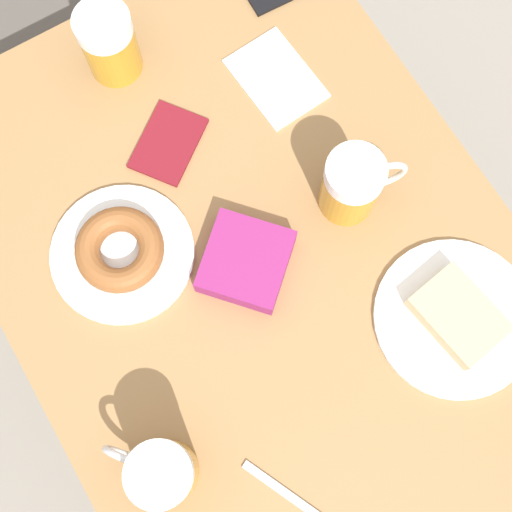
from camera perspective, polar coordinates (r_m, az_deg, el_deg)
ground_plane at (r=1.79m, az=0.00°, el=-5.94°), size 8.00×8.00×0.00m
table at (r=1.16m, az=0.00°, el=-1.01°), size 0.77×1.05×0.70m
plate_with_cake at (r=1.11m, az=15.72°, el=-4.73°), size 0.24×0.24×0.04m
plate_with_donut at (r=1.10m, az=-10.77°, el=0.37°), size 0.22×0.22×0.05m
beer_mug_left at (r=1.01m, az=-7.57°, el=-16.75°), size 0.10×0.12×0.13m
beer_mug_center at (r=1.08m, az=7.76°, el=5.65°), size 0.13×0.09×0.13m
beer_mug_right at (r=1.20m, az=-11.65°, el=16.47°), size 0.10×0.12×0.13m
napkin_folded at (r=1.21m, az=1.61°, el=14.02°), size 0.12×0.16×0.00m
fork at (r=1.07m, az=3.47°, el=-19.10°), size 0.09×0.18×0.00m
passport_far_edge at (r=1.17m, az=-7.04°, el=8.95°), size 0.15×0.15×0.01m
blue_pouch at (r=1.08m, az=-0.88°, el=-0.35°), size 0.18×0.18×0.04m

